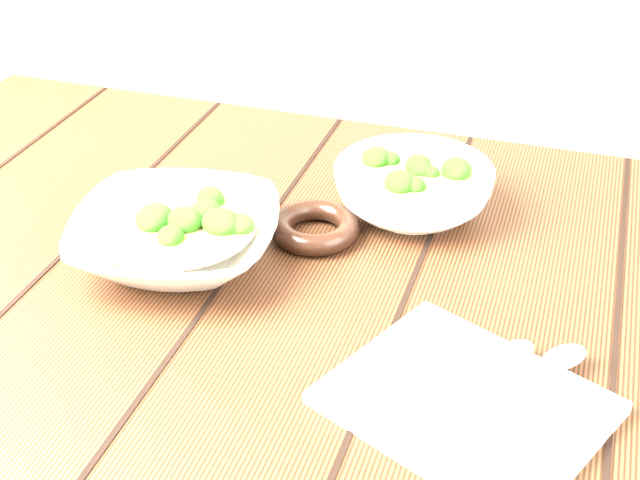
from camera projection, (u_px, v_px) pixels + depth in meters
table at (261, 342)px, 1.09m from camera, size 1.20×0.80×0.75m
soup_bowl_front at (176, 236)px, 1.01m from camera, size 0.28×0.28×0.07m
soup_bowl_back at (413, 189)px, 1.10m from camera, size 0.25×0.25×0.07m
trivet at (315, 227)px, 1.06m from camera, size 0.14×0.14×0.03m
napkin at (466, 403)px, 0.82m from camera, size 0.29×0.27×0.01m
spoon_left at (487, 370)px, 0.84m from camera, size 0.12×0.17×0.01m
spoon_right at (536, 372)px, 0.84m from camera, size 0.13×0.16×0.01m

